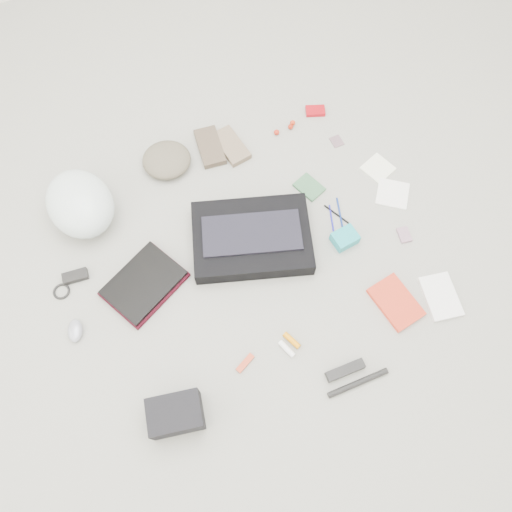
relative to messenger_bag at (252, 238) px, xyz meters
name	(u,v)px	position (x,y,z in m)	size (l,w,h in m)	color
ground_plane	(256,261)	(-0.02, -0.09, -0.04)	(4.00, 4.00, 0.00)	gray
messenger_bag	(252,238)	(0.00, 0.00, 0.00)	(0.49, 0.35, 0.08)	black
bag_flap	(252,233)	(0.00, 0.00, 0.05)	(0.41, 0.19, 0.01)	black
laptop_sleeve	(144,284)	(-0.48, 0.02, -0.03)	(0.31, 0.23, 0.02)	#3A0713
laptop	(143,283)	(-0.48, 0.02, -0.01)	(0.30, 0.22, 0.02)	black
bike_helmet	(80,204)	(-0.59, 0.45, 0.06)	(0.27, 0.34, 0.20)	white
beanie	(167,160)	(-0.17, 0.53, 0.00)	(0.22, 0.21, 0.08)	brown
mitten_left	(210,147)	(0.04, 0.52, -0.03)	(0.10, 0.21, 0.03)	brown
mitten_right	(231,146)	(0.13, 0.48, -0.03)	(0.10, 0.20, 0.03)	#7B6752
power_brick	(75,276)	(-0.73, 0.19, -0.03)	(0.10, 0.05, 0.03)	black
cable_coil	(61,291)	(-0.80, 0.15, -0.04)	(0.07, 0.07, 0.01)	black
mouse	(75,331)	(-0.80, -0.04, -0.02)	(0.06, 0.10, 0.04)	#8D90A0
camera_bag	(176,414)	(-0.57, -0.51, 0.02)	(0.19, 0.13, 0.12)	black
multitool	(245,363)	(-0.26, -0.45, -0.03)	(0.08, 0.02, 0.01)	#BB3A1D
toiletry_tube_white	(287,349)	(-0.09, -0.48, -0.03)	(0.02, 0.02, 0.08)	white
toiletry_tube_orange	(292,340)	(-0.06, -0.46, -0.03)	(0.02, 0.02, 0.08)	orange
u_lock	(345,370)	(0.07, -0.65, -0.03)	(0.15, 0.04, 0.03)	black
bike_pump	(358,383)	(0.09, -0.72, -0.03)	(0.02, 0.02, 0.25)	black
book_red	(396,302)	(0.40, -0.51, -0.03)	(0.14, 0.21, 0.02)	red
book_white	(441,297)	(0.57, -0.57, -0.03)	(0.13, 0.19, 0.02)	white
notepad	(309,187)	(0.35, 0.12, -0.03)	(0.09, 0.12, 0.01)	#356140
pen_blue	(331,218)	(0.36, -0.05, -0.04)	(0.01, 0.01, 0.13)	#1C1BA3
pen_black	(336,214)	(0.39, -0.05, -0.04)	(0.01, 0.01, 0.14)	black
pen_navy	(340,212)	(0.41, -0.05, -0.04)	(0.01, 0.01, 0.14)	navy
accordion_wallet	(345,238)	(0.36, -0.17, -0.02)	(0.10, 0.08, 0.05)	#1BA4B0
card_deck	(404,235)	(0.60, -0.27, -0.03)	(0.05, 0.07, 0.01)	gray
napkin_top	(378,168)	(0.69, 0.07, -0.04)	(0.12, 0.12, 0.01)	white
napkin_bottom	(393,194)	(0.67, -0.07, -0.04)	(0.14, 0.14, 0.01)	white
lollipop_a	(277,132)	(0.36, 0.46, -0.03)	(0.03, 0.03, 0.03)	#B52514
lollipop_b	(291,127)	(0.44, 0.45, -0.03)	(0.02, 0.02, 0.02)	#9E1E0C
lollipop_c	(293,123)	(0.46, 0.47, -0.03)	(0.03, 0.03, 0.03)	#B82E14
altoids_tin	(315,111)	(0.59, 0.48, -0.03)	(0.09, 0.06, 0.02)	#AD0E17
stamp_sheet	(337,141)	(0.59, 0.29, -0.04)	(0.05, 0.06, 0.00)	#755863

